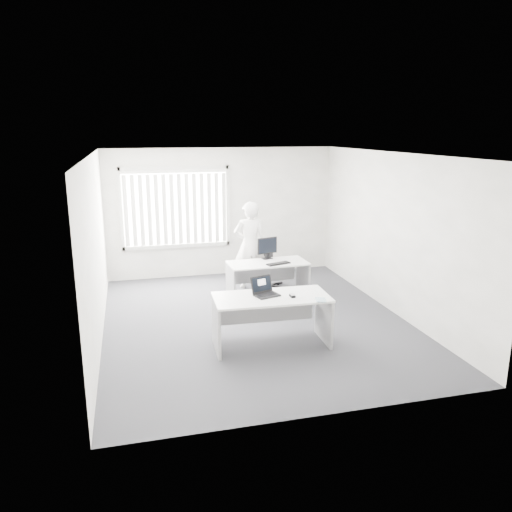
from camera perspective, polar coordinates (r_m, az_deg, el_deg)
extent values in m
plane|color=#424348|center=(8.58, -0.09, -7.43)|extent=(6.00, 6.00, 0.00)
cube|color=white|center=(11.05, -3.97, 4.99)|extent=(5.00, 0.02, 2.80)
cube|color=white|center=(5.42, 7.82, -4.96)|extent=(5.00, 0.02, 2.80)
cube|color=white|center=(7.94, -17.85, 0.67)|extent=(0.02, 6.00, 2.80)
cube|color=white|center=(9.10, 15.35, 2.52)|extent=(0.02, 6.00, 2.80)
cube|color=white|center=(7.98, -0.10, 11.59)|extent=(5.00, 6.00, 0.02)
cube|color=beige|center=(10.85, -9.16, 5.48)|extent=(2.32, 0.06, 1.76)
cube|color=white|center=(7.41, 1.78, -4.73)|extent=(1.74, 0.87, 0.03)
cube|color=#959698|center=(7.40, -4.57, -8.01)|extent=(0.07, 0.74, 0.75)
cube|color=#959698|center=(7.77, 7.77, -6.99)|extent=(0.07, 0.74, 0.75)
cube|color=white|center=(9.60, 1.35, -0.81)|extent=(1.54, 0.77, 0.03)
cube|color=#959698|center=(9.50, -2.92, -3.16)|extent=(0.06, 0.66, 0.66)
cube|color=#959698|center=(9.94, 5.40, -2.41)|extent=(0.06, 0.66, 0.66)
cylinder|color=black|center=(10.39, 1.48, -3.31)|extent=(0.65, 0.65, 0.07)
cylinder|color=black|center=(10.35, 1.49, -2.43)|extent=(0.06, 0.06, 0.41)
cube|color=black|center=(10.29, 1.49, -1.34)|extent=(0.50, 0.50, 0.06)
cube|color=black|center=(10.37, 0.98, 0.40)|extent=(0.39, 0.15, 0.49)
imported|color=silver|center=(10.11, -0.70, 1.24)|extent=(0.69, 0.49, 1.79)
cube|color=silver|center=(7.46, 4.31, -4.50)|extent=(0.36, 0.28, 0.00)
cube|color=white|center=(7.29, 7.43, -4.99)|extent=(0.19, 0.23, 0.01)
cube|color=black|center=(9.47, 2.56, -0.88)|extent=(0.49, 0.28, 0.02)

